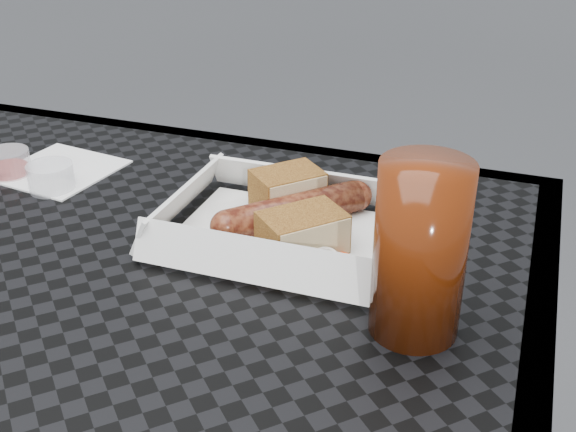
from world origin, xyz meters
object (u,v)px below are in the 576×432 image
Objects in this scene: patio_table at (66,371)px; drink_glass at (420,251)px; bratwurst at (294,210)px; food_tray at (291,237)px.

patio_table is 0.33m from drink_glass.
bratwurst is 0.97× the size of drink_glass.
bratwurst is at bearing 139.07° from drink_glass.
food_tray is (0.15, 0.17, 0.08)m from patio_table.
drink_glass is at bearing -36.77° from food_tray.
food_tray is 1.59× the size of bratwurst.
bratwurst is at bearing 101.91° from food_tray.
patio_table is 0.24m from food_tray.
food_tray is 0.03m from bratwurst.
food_tray reaches higher than patio_table.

